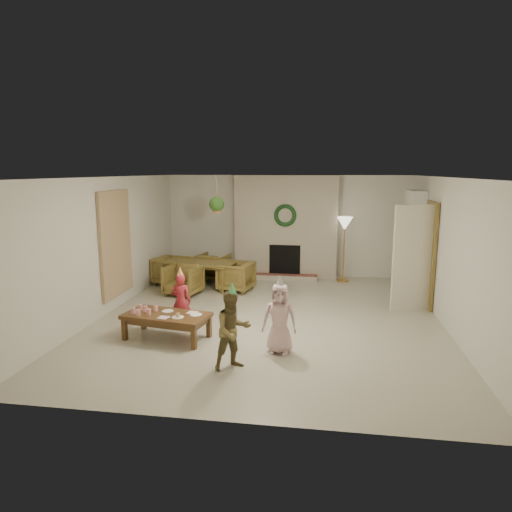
% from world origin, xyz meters
% --- Properties ---
extents(floor, '(7.00, 7.00, 0.00)m').
position_xyz_m(floor, '(0.00, 0.00, 0.00)').
color(floor, '#B7B29E').
rests_on(floor, ground).
extents(ceiling, '(7.00, 7.00, 0.00)m').
position_xyz_m(ceiling, '(0.00, 0.00, 2.50)').
color(ceiling, white).
rests_on(ceiling, wall_back).
extents(wall_back, '(7.00, 0.00, 7.00)m').
position_xyz_m(wall_back, '(0.00, 3.50, 1.25)').
color(wall_back, silver).
rests_on(wall_back, floor).
extents(wall_front, '(7.00, 0.00, 7.00)m').
position_xyz_m(wall_front, '(0.00, -3.50, 1.25)').
color(wall_front, silver).
rests_on(wall_front, floor).
extents(wall_left, '(0.00, 7.00, 7.00)m').
position_xyz_m(wall_left, '(-3.00, 0.00, 1.25)').
color(wall_left, silver).
rests_on(wall_left, floor).
extents(wall_right, '(0.00, 7.00, 7.00)m').
position_xyz_m(wall_right, '(3.00, 0.00, 1.25)').
color(wall_right, silver).
rests_on(wall_right, floor).
extents(fireplace_mass, '(2.50, 0.40, 2.50)m').
position_xyz_m(fireplace_mass, '(0.00, 3.30, 1.25)').
color(fireplace_mass, '#551916').
rests_on(fireplace_mass, floor).
extents(fireplace_hearth, '(1.60, 0.30, 0.12)m').
position_xyz_m(fireplace_hearth, '(0.00, 2.95, 0.06)').
color(fireplace_hearth, maroon).
rests_on(fireplace_hearth, floor).
extents(fireplace_firebox, '(0.75, 0.12, 0.75)m').
position_xyz_m(fireplace_firebox, '(0.00, 3.12, 0.45)').
color(fireplace_firebox, black).
rests_on(fireplace_firebox, floor).
extents(fireplace_wreath, '(0.54, 0.10, 0.54)m').
position_xyz_m(fireplace_wreath, '(0.00, 3.07, 1.55)').
color(fireplace_wreath, '#143719').
rests_on(fireplace_wreath, fireplace_mass).
extents(floor_lamp_base, '(0.29, 0.29, 0.03)m').
position_xyz_m(floor_lamp_base, '(1.41, 3.00, 0.02)').
color(floor_lamp_base, gold).
rests_on(floor_lamp_base, floor).
extents(floor_lamp_post, '(0.03, 0.03, 1.39)m').
position_xyz_m(floor_lamp_post, '(1.41, 3.00, 0.72)').
color(floor_lamp_post, gold).
rests_on(floor_lamp_post, floor).
extents(floor_lamp_shade, '(0.37, 0.37, 0.31)m').
position_xyz_m(floor_lamp_shade, '(1.41, 3.00, 1.39)').
color(floor_lamp_shade, beige).
rests_on(floor_lamp_shade, floor_lamp_post).
extents(bookshelf_carcass, '(0.30, 1.00, 2.20)m').
position_xyz_m(bookshelf_carcass, '(2.84, 2.30, 1.10)').
color(bookshelf_carcass, white).
rests_on(bookshelf_carcass, floor).
extents(bookshelf_shelf_a, '(0.30, 0.92, 0.03)m').
position_xyz_m(bookshelf_shelf_a, '(2.82, 2.30, 0.45)').
color(bookshelf_shelf_a, white).
rests_on(bookshelf_shelf_a, bookshelf_carcass).
extents(bookshelf_shelf_b, '(0.30, 0.92, 0.03)m').
position_xyz_m(bookshelf_shelf_b, '(2.82, 2.30, 0.85)').
color(bookshelf_shelf_b, white).
rests_on(bookshelf_shelf_b, bookshelf_carcass).
extents(bookshelf_shelf_c, '(0.30, 0.92, 0.03)m').
position_xyz_m(bookshelf_shelf_c, '(2.82, 2.30, 1.25)').
color(bookshelf_shelf_c, white).
rests_on(bookshelf_shelf_c, bookshelf_carcass).
extents(bookshelf_shelf_d, '(0.30, 0.92, 0.03)m').
position_xyz_m(bookshelf_shelf_d, '(2.82, 2.30, 1.65)').
color(bookshelf_shelf_d, white).
rests_on(bookshelf_shelf_d, bookshelf_carcass).
extents(books_row_lower, '(0.20, 0.40, 0.24)m').
position_xyz_m(books_row_lower, '(2.80, 2.15, 0.59)').
color(books_row_lower, maroon).
rests_on(books_row_lower, bookshelf_shelf_a).
extents(books_row_mid, '(0.20, 0.44, 0.24)m').
position_xyz_m(books_row_mid, '(2.80, 2.35, 0.99)').
color(books_row_mid, navy).
rests_on(books_row_mid, bookshelf_shelf_b).
extents(books_row_upper, '(0.20, 0.36, 0.22)m').
position_xyz_m(books_row_upper, '(2.80, 2.20, 1.38)').
color(books_row_upper, gold).
rests_on(books_row_upper, bookshelf_shelf_c).
extents(door_frame, '(0.05, 0.86, 2.04)m').
position_xyz_m(door_frame, '(2.96, 1.20, 1.02)').
color(door_frame, olive).
rests_on(door_frame, floor).
extents(door_leaf, '(0.77, 0.32, 2.00)m').
position_xyz_m(door_leaf, '(2.58, 0.82, 1.00)').
color(door_leaf, beige).
rests_on(door_leaf, floor).
extents(curtain_panel, '(0.06, 1.20, 2.00)m').
position_xyz_m(curtain_panel, '(-2.96, 0.20, 1.25)').
color(curtain_panel, '#C9B68E').
rests_on(curtain_panel, wall_left).
extents(dining_table, '(1.81, 1.25, 0.58)m').
position_xyz_m(dining_table, '(-1.85, 1.96, 0.29)').
color(dining_table, olive).
rests_on(dining_table, floor).
extents(dining_chair_near, '(0.82, 0.84, 0.64)m').
position_xyz_m(dining_chair_near, '(-2.00, 1.25, 0.32)').
color(dining_chair_near, olive).
rests_on(dining_chair_near, floor).
extents(dining_chair_far, '(0.82, 0.84, 0.64)m').
position_xyz_m(dining_chair_far, '(-1.69, 2.67, 0.32)').
color(dining_chair_far, olive).
rests_on(dining_chair_far, floor).
extents(dining_chair_left, '(0.84, 0.82, 0.64)m').
position_xyz_m(dining_chair_left, '(-2.56, 2.12, 0.32)').
color(dining_chair_left, olive).
rests_on(dining_chair_left, floor).
extents(dining_chair_right, '(0.84, 0.82, 0.64)m').
position_xyz_m(dining_chair_right, '(-0.96, 1.77, 0.32)').
color(dining_chair_right, olive).
rests_on(dining_chair_right, floor).
extents(hanging_plant_cord, '(0.01, 0.01, 0.70)m').
position_xyz_m(hanging_plant_cord, '(-1.30, 1.50, 2.15)').
color(hanging_plant_cord, tan).
rests_on(hanging_plant_cord, ceiling).
extents(hanging_plant_pot, '(0.16, 0.16, 0.12)m').
position_xyz_m(hanging_plant_pot, '(-1.30, 1.50, 1.80)').
color(hanging_plant_pot, '#AA6936').
rests_on(hanging_plant_pot, hanging_plant_cord).
extents(hanging_plant_foliage, '(0.32, 0.32, 0.32)m').
position_xyz_m(hanging_plant_foliage, '(-1.30, 1.50, 1.92)').
color(hanging_plant_foliage, '#234A18').
rests_on(hanging_plant_foliage, hanging_plant_pot).
extents(coffee_table_top, '(1.41, 0.88, 0.06)m').
position_xyz_m(coffee_table_top, '(-1.46, -1.26, 0.38)').
color(coffee_table_top, brown).
rests_on(coffee_table_top, floor).
extents(coffee_table_apron, '(1.30, 0.76, 0.08)m').
position_xyz_m(coffee_table_apron, '(-1.46, -1.26, 0.30)').
color(coffee_table_apron, brown).
rests_on(coffee_table_apron, floor).
extents(coffee_leg_fl, '(0.08, 0.08, 0.34)m').
position_xyz_m(coffee_leg_fl, '(-2.10, -1.42, 0.17)').
color(coffee_leg_fl, brown).
rests_on(coffee_leg_fl, floor).
extents(coffee_leg_fr, '(0.08, 0.08, 0.34)m').
position_xyz_m(coffee_leg_fr, '(-0.92, -1.63, 0.17)').
color(coffee_leg_fr, brown).
rests_on(coffee_leg_fr, floor).
extents(coffee_leg_bl, '(0.08, 0.08, 0.34)m').
position_xyz_m(coffee_leg_bl, '(-2.01, -0.89, 0.17)').
color(coffee_leg_bl, brown).
rests_on(coffee_leg_bl, floor).
extents(coffee_leg_br, '(0.08, 0.08, 0.34)m').
position_xyz_m(coffee_leg_br, '(-0.83, -1.10, 0.17)').
color(coffee_leg_br, brown).
rests_on(coffee_leg_br, floor).
extents(cup_a, '(0.08, 0.08, 0.09)m').
position_xyz_m(cup_a, '(-1.99, -1.32, 0.45)').
color(cup_a, white).
rests_on(cup_a, coffee_table_top).
extents(cup_b, '(0.08, 0.08, 0.09)m').
position_xyz_m(cup_b, '(-1.95, -1.13, 0.45)').
color(cup_b, white).
rests_on(cup_b, coffee_table_top).
extents(cup_c, '(0.08, 0.08, 0.09)m').
position_xyz_m(cup_c, '(-1.88, -1.40, 0.45)').
color(cup_c, white).
rests_on(cup_c, coffee_table_top).
extents(cup_d, '(0.08, 0.08, 0.09)m').
position_xyz_m(cup_d, '(-1.84, -1.20, 0.45)').
color(cup_d, white).
rests_on(cup_d, coffee_table_top).
extents(cup_e, '(0.08, 0.08, 0.09)m').
position_xyz_m(cup_e, '(-1.72, -1.34, 0.45)').
color(cup_e, white).
rests_on(cup_e, coffee_table_top).
extents(cup_f, '(0.08, 0.08, 0.09)m').
position_xyz_m(cup_f, '(-1.69, -1.14, 0.45)').
color(cup_f, white).
rests_on(cup_f, coffee_table_top).
extents(plate_a, '(0.21, 0.21, 0.01)m').
position_xyz_m(plate_a, '(-1.49, -1.14, 0.41)').
color(plate_a, white).
rests_on(plate_a, coffee_table_top).
extents(plate_b, '(0.21, 0.21, 0.01)m').
position_xyz_m(plate_b, '(-1.23, -1.41, 0.41)').
color(plate_b, white).
rests_on(plate_b, coffee_table_top).
extents(plate_c, '(0.21, 0.21, 0.01)m').
position_xyz_m(plate_c, '(-1.00, -1.24, 0.41)').
color(plate_c, white).
rests_on(plate_c, coffee_table_top).
extents(food_scoop, '(0.08, 0.08, 0.07)m').
position_xyz_m(food_scoop, '(-1.23, -1.41, 0.45)').
color(food_scoop, tan).
rests_on(food_scoop, plate_b).
extents(napkin_left, '(0.18, 0.18, 0.01)m').
position_xyz_m(napkin_left, '(-1.45, -1.45, 0.41)').
color(napkin_left, '#F7B6C8').
rests_on(napkin_left, coffee_table_top).
extents(napkin_right, '(0.18, 0.18, 0.01)m').
position_xyz_m(napkin_right, '(-1.08, -1.15, 0.41)').
color(napkin_right, '#F7B6C8').
rests_on(napkin_right, coffee_table_top).
extents(child_red, '(0.35, 0.25, 0.93)m').
position_xyz_m(child_red, '(-1.40, -0.74, 0.46)').
color(child_red, '#AE252F').
rests_on(child_red, floor).
extents(party_hat_red, '(0.16, 0.16, 0.18)m').
position_xyz_m(party_hat_red, '(-1.40, -0.74, 0.97)').
color(party_hat_red, '#F7D052').
rests_on(party_hat_red, child_red).
extents(child_plaid, '(0.65, 0.63, 1.06)m').
position_xyz_m(child_plaid, '(-0.22, -2.18, 0.53)').
color(child_plaid, brown).
rests_on(child_plaid, floor).
extents(party_hat_plaid, '(0.15, 0.15, 0.17)m').
position_xyz_m(party_hat_plaid, '(-0.22, -2.18, 1.10)').
color(party_hat_plaid, '#54C56F').
rests_on(party_hat_plaid, child_plaid).
extents(child_pink, '(0.51, 0.34, 1.03)m').
position_xyz_m(child_pink, '(0.34, -1.55, 0.51)').
color(child_pink, beige).
rests_on(child_pink, floor).
extents(party_hat_pink, '(0.16, 0.16, 0.19)m').
position_xyz_m(party_hat_pink, '(0.34, -1.55, 1.07)').
color(party_hat_pink, '#B6B7BD').
rests_on(party_hat_pink, child_pink).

